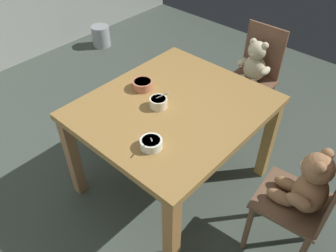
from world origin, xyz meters
The scene contains 8 objects.
ground_plane centered at (0.00, 0.00, -0.02)m, with size 5.20×5.20×0.04m.
dining_table centered at (0.00, 0.00, 0.64)m, with size 1.17×1.02×0.74m.
teddy_chair_near_right centered at (0.99, -0.02, 0.56)m, with size 0.39×0.38×0.91m.
teddy_chair_near_front centered at (0.07, -0.91, 0.58)m, with size 0.41×0.42×0.94m.
porridge_bowl_white_near_left centered at (-0.37, -0.16, 0.77)m, with size 0.12×0.12×0.11m.
porridge_bowl_terracotta_far_center centered at (0.00, 0.28, 0.77)m, with size 0.14×0.14×0.06m.
porridge_bowl_cream_center centered at (-0.08, 0.06, 0.77)m, with size 0.11×0.12×0.12m.
metal_pail centered at (1.06, 2.15, 0.13)m, with size 0.22×0.22×0.26m, color #93969B.
Camera 1 is at (-1.30, -1.13, 2.05)m, focal length 36.15 mm.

